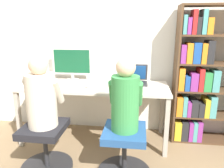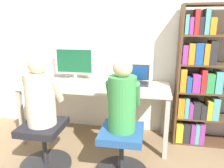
% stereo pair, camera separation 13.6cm
% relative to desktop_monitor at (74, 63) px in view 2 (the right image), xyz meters
% --- Properties ---
extents(ground_plane, '(14.00, 14.00, 0.00)m').
position_rel_desktop_monitor_xyz_m(ground_plane, '(0.34, -0.55, -0.98)').
color(ground_plane, '#846B4C').
extents(wall_back, '(10.00, 0.05, 2.60)m').
position_rel_desktop_monitor_xyz_m(wall_back, '(0.34, 0.18, 0.32)').
color(wall_back, silver).
rests_on(wall_back, ground_plane).
extents(desk, '(1.85, 0.67, 0.75)m').
position_rel_desktop_monitor_xyz_m(desk, '(0.34, -0.22, -0.31)').
color(desk, beige).
rests_on(desk, ground_plane).
extents(desktop_monitor, '(0.54, 0.18, 0.44)m').
position_rel_desktop_monitor_xyz_m(desktop_monitor, '(0.00, 0.00, 0.00)').
color(desktop_monitor, beige).
rests_on(desktop_monitor, desk).
extents(laptop, '(0.38, 0.28, 0.24)m').
position_rel_desktop_monitor_xyz_m(laptop, '(0.82, -0.05, -0.18)').
color(laptop, '#2D2D30').
rests_on(laptop, desk).
extents(keyboard, '(0.42, 0.14, 0.03)m').
position_rel_desktop_monitor_xyz_m(keyboard, '(0.01, -0.34, -0.22)').
color(keyboard, silver).
rests_on(keyboard, desk).
extents(computer_mouse_by_keyboard, '(0.06, 0.10, 0.03)m').
position_rel_desktop_monitor_xyz_m(computer_mouse_by_keyboard, '(0.29, -0.32, -0.22)').
color(computer_mouse_by_keyboard, silver).
rests_on(computer_mouse_by_keyboard, desk).
extents(office_chair_left, '(0.54, 0.54, 0.50)m').
position_rel_desktop_monitor_xyz_m(office_chair_left, '(-0.04, -0.91, -0.72)').
color(office_chair_left, '#262628').
rests_on(office_chair_left, ground_plane).
extents(office_chair_right, '(0.54, 0.54, 0.50)m').
position_rel_desktop_monitor_xyz_m(office_chair_right, '(0.78, -0.89, -0.72)').
color(office_chair_right, '#262628').
rests_on(office_chair_right, ground_plane).
extents(person_at_monitor, '(0.36, 0.33, 0.70)m').
position_rel_desktop_monitor_xyz_m(person_at_monitor, '(-0.04, -0.90, -0.17)').
color(person_at_monitor, beige).
rests_on(person_at_monitor, office_chair_left).
extents(person_at_laptop, '(0.32, 0.32, 0.70)m').
position_rel_desktop_monitor_xyz_m(person_at_laptop, '(0.78, -0.88, -0.16)').
color(person_at_laptop, '#388C47').
rests_on(person_at_laptop, office_chair_right).
extents(bookshelf, '(0.95, 0.32, 1.71)m').
position_rel_desktop_monitor_xyz_m(bookshelf, '(1.69, -0.07, -0.18)').
color(bookshelf, '#513823').
rests_on(bookshelf, ground_plane).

